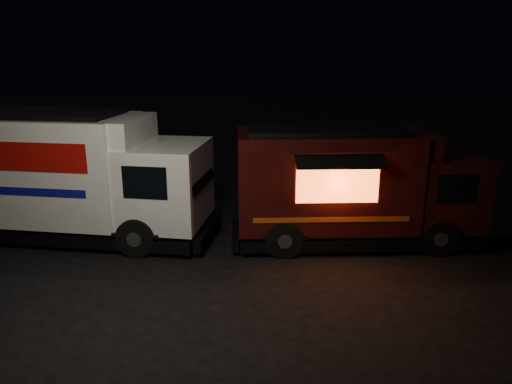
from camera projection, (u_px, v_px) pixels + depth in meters
The scene contains 3 objects.
ground at pixel (195, 255), 12.71m from camera, with size 80.00×80.00×0.00m, color black.
white_truck at pixel (74, 175), 13.61m from camera, with size 7.67×2.61×3.48m, color white, non-canonical shape.
red_truck at pixel (357, 185), 13.31m from camera, with size 6.72×2.47×3.13m, color #330F09, non-canonical shape.
Camera 1 is at (2.98, -11.46, 5.14)m, focal length 35.00 mm.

